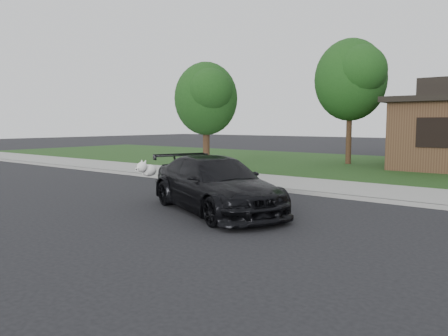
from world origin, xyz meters
The scene contains 7 objects.
ground centered at (0.00, 0.00, 0.00)m, with size 120.00×120.00×0.00m, color black.
sidewalk centered at (0.00, 5.00, 0.06)m, with size 60.00×3.00×0.12m, color gray.
curb centered at (0.00, 3.50, 0.06)m, with size 60.00×0.12×0.12m, color gray.
lawn centered at (0.00, 13.00, 0.07)m, with size 60.00×13.00×0.13m, color #193814.
sedan centered at (-2.60, -0.26, 0.69)m, with size 5.12×3.67×1.38m.
tree_0 centered at (-4.34, 12.88, 4.48)m, with size 3.78×3.60×6.34m.
tree_2 centered at (-7.38, 5.11, 3.27)m, with size 2.73×2.60×4.59m.
Camera 1 is at (4.24, -8.67, 2.20)m, focal length 35.00 mm.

